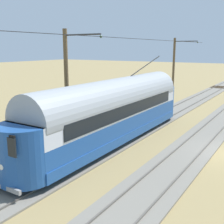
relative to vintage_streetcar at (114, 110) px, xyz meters
The scene contains 6 objects.
track_third_siding 5.78m from the vintage_streetcar, 156.01° to the right, with size 2.80×80.00×0.18m.
track_outer_siding 3.10m from the vintage_streetcar, 90.00° to the right, with size 2.80×80.00×0.18m.
vintage_streetcar is the anchor object (origin of this frame).
catenary_pole_foreground 18.63m from the vintage_streetcar, 81.75° to the right, with size 2.96×0.28×7.45m.
catenary_pole_mid_near 3.44m from the vintage_streetcar, 28.52° to the left, with size 2.96×0.28×7.45m.
overhead_wire_run 4.69m from the vintage_streetcar, 85.54° to the left, with size 2.76×43.64×0.18m.
Camera 1 is at (-2.43, 17.65, 6.24)m, focal length 46.20 mm.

